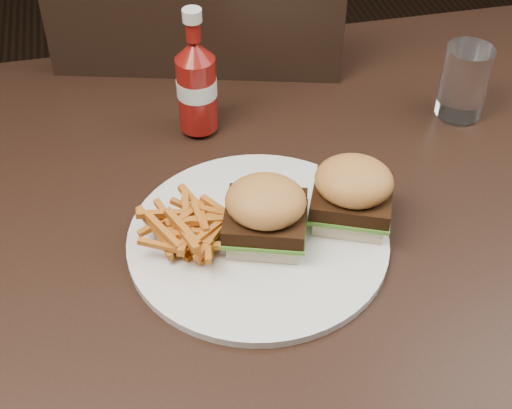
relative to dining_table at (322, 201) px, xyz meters
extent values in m
cube|color=black|center=(0.00, 0.00, 0.00)|extent=(1.20, 0.80, 0.04)
cube|color=black|center=(-0.05, 0.50, -0.30)|extent=(0.56, 0.56, 0.04)
cylinder|color=white|center=(-0.10, -0.07, 0.03)|extent=(0.30, 0.30, 0.01)
cube|color=beige|center=(-0.09, -0.08, 0.04)|extent=(0.10, 0.10, 0.02)
cube|color=beige|center=(0.01, -0.07, 0.04)|extent=(0.10, 0.10, 0.02)
cylinder|color=maroon|center=(-0.13, 0.16, 0.08)|extent=(0.07, 0.07, 0.11)
cylinder|color=white|center=(0.23, 0.11, 0.08)|extent=(0.08, 0.08, 0.10)
camera|label=1|loc=(-0.23, -0.64, 0.61)|focal=50.00mm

